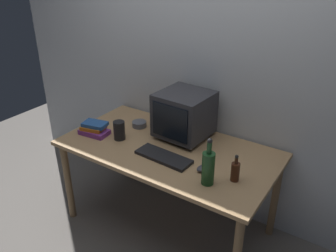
{
  "coord_description": "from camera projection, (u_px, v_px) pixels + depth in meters",
  "views": [
    {
      "loc": [
        1.26,
        -1.89,
        2.07
      ],
      "look_at": [
        0.0,
        0.0,
        0.93
      ],
      "focal_mm": 37.23,
      "sensor_mm": 36.0,
      "label": 1
    }
  ],
  "objects": [
    {
      "name": "back_wall",
      "position": [
        202.0,
        67.0,
        2.76
      ],
      "size": [
        4.0,
        0.08,
        2.5
      ],
      "primitive_type": "cube",
      "color": "silver",
      "rests_on": "ground"
    },
    {
      "name": "bottle_short",
      "position": [
        235.0,
        171.0,
        2.21
      ],
      "size": [
        0.06,
        0.06,
        0.19
      ],
      "color": "#472314",
      "rests_on": "desk"
    },
    {
      "name": "computer_mouse",
      "position": [
        203.0,
        168.0,
        2.34
      ],
      "size": [
        0.09,
        0.11,
        0.04
      ],
      "primitive_type": "ellipsoid",
      "rotation": [
        0.0,
        0.0,
        -0.29
      ],
      "color": "#3F3F47",
      "rests_on": "desk"
    },
    {
      "name": "metal_canister",
      "position": [
        119.0,
        130.0,
        2.71
      ],
      "size": [
        0.09,
        0.09,
        0.15
      ],
      "primitive_type": "cylinder",
      "color": "black",
      "rests_on": "desk"
    },
    {
      "name": "keyboard",
      "position": [
        164.0,
        157.0,
        2.48
      ],
      "size": [
        0.43,
        0.17,
        0.02
      ],
      "primitive_type": "cube",
      "rotation": [
        0.0,
        0.0,
        -0.06
      ],
      "color": "black",
      "rests_on": "desk"
    },
    {
      "name": "ground_plane",
      "position": [
        168.0,
        224.0,
        2.96
      ],
      "size": [
        6.0,
        6.0,
        0.0
      ],
      "primitive_type": "plane",
      "color": "slate"
    },
    {
      "name": "book_stack",
      "position": [
        94.0,
        129.0,
        2.8
      ],
      "size": [
        0.24,
        0.18,
        0.1
      ],
      "color": "#843893",
      "rests_on": "desk"
    },
    {
      "name": "bottle_tall",
      "position": [
        208.0,
        167.0,
        2.16
      ],
      "size": [
        0.08,
        0.08,
        0.32
      ],
      "color": "#1E4C23",
      "rests_on": "desk"
    },
    {
      "name": "cd_spindle",
      "position": [
        139.0,
        124.0,
        2.93
      ],
      "size": [
        0.12,
        0.12,
        0.04
      ],
      "primitive_type": "cylinder",
      "color": "#595B66",
      "rests_on": "desk"
    },
    {
      "name": "crt_monitor",
      "position": [
        184.0,
        115.0,
        2.69
      ],
      "size": [
        0.4,
        0.41,
        0.37
      ],
      "color": "#333338",
      "rests_on": "desk"
    },
    {
      "name": "desk",
      "position": [
        168.0,
        157.0,
        2.66
      ],
      "size": [
        1.62,
        0.86,
        0.75
      ],
      "color": "tan",
      "rests_on": "ground"
    }
  ]
}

